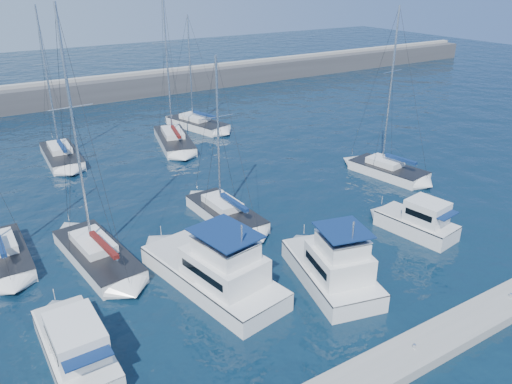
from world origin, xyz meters
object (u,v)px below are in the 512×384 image
sailboat_mid_b (97,254)px  sailboat_back_c (197,124)px  motor_yacht_port_outer (76,348)px  sailboat_mid_e (388,170)px  sailboat_back_b (174,140)px  motor_yacht_port_inner (216,273)px  sailboat_mid_a (2,256)px  motor_yacht_stbd_outer (419,222)px  motor_yacht_stbd_inner (334,269)px  sailboat_mid_c (225,213)px  sailboat_back_a (61,155)px

sailboat_mid_b → sailboat_back_c: 30.91m
motor_yacht_port_outer → sailboat_back_c: bearing=54.8°
sailboat_mid_e → sailboat_back_b: (-13.51, 19.12, -0.00)m
sailboat_back_c → motor_yacht_port_inner: bearing=-129.9°
sailboat_mid_e → sailboat_back_c: (-8.51, 23.53, -0.04)m
sailboat_mid_a → sailboat_back_b: size_ratio=0.76×
motor_yacht_port_inner → motor_yacht_stbd_outer: bearing=-16.5°
motor_yacht_stbd_outer → sailboat_mid_b: sailboat_mid_b is taller
motor_yacht_port_inner → sailboat_back_c: bearing=55.9°
motor_yacht_port_outer → sailboat_mid_a: size_ratio=0.54×
sailboat_mid_b → sailboat_back_c: bearing=45.4°
motor_yacht_stbd_inner → sailboat_mid_a: bearing=154.8°
motor_yacht_port_inner → sailboat_back_b: 28.24m
sailboat_mid_c → sailboat_back_c: (8.91, 23.36, 0.00)m
sailboat_mid_e → sailboat_back_a: size_ratio=1.01×
motor_yacht_port_outer → sailboat_back_b: sailboat_back_b is taller
motor_yacht_port_outer → sailboat_mid_b: sailboat_mid_b is taller
motor_yacht_port_outer → sailboat_mid_a: (-1.89, 12.17, -0.43)m
motor_yacht_stbd_outer → sailboat_back_c: 33.04m
sailboat_mid_a → sailboat_back_a: sailboat_back_a is taller
motor_yacht_port_inner → sailboat_back_c: size_ratio=0.80×
motor_yacht_port_inner → sailboat_mid_a: (-10.68, 10.18, -0.62)m
motor_yacht_stbd_outer → sailboat_mid_c: 14.53m
motor_yacht_port_outer → sailboat_back_a: 30.84m
sailboat_mid_c → sailboat_back_a: size_ratio=0.84×
sailboat_back_a → sailboat_back_b: sailboat_back_b is taller
sailboat_mid_a → sailboat_back_a: (7.76, 18.10, 0.01)m
motor_yacht_port_inner → sailboat_mid_c: bearing=47.7°
motor_yacht_port_outer → sailboat_back_b: (17.63, 28.81, -0.41)m
motor_yacht_port_inner → sailboat_mid_c: size_ratio=0.85×
motor_yacht_stbd_outer → sailboat_back_b: bearing=94.8°
sailboat_back_a → sailboat_back_c: 17.01m
motor_yacht_port_inner → sailboat_mid_b: sailboat_mid_b is taller
motor_yacht_port_inner → sailboat_mid_b: (-5.29, 6.94, -0.59)m
sailboat_mid_a → sailboat_mid_e: bearing=-4.8°
motor_yacht_stbd_inner → sailboat_mid_c: 11.44m
motor_yacht_port_outer → sailboat_back_c: (22.63, 33.22, -0.44)m
motor_yacht_stbd_inner → sailboat_back_c: sailboat_back_c is taller
sailboat_mid_c → sailboat_back_a: (-7.85, 20.41, 0.02)m
sailboat_mid_e → motor_yacht_port_outer: bearing=-172.6°
motor_yacht_port_inner → sailboat_back_b: sailboat_back_b is taller
sailboat_mid_a → motor_yacht_port_inner: bearing=-44.1°
sailboat_back_b → sailboat_back_c: (5.00, 4.41, -0.03)m
motor_yacht_port_outer → sailboat_mid_b: size_ratio=0.44×
sailboat_mid_b → motor_yacht_stbd_inner: bearing=-48.5°
sailboat_mid_e → sailboat_back_b: bearing=115.4°
sailboat_mid_b → sailboat_back_c: size_ratio=1.23×
sailboat_mid_a → sailboat_mid_b: size_ratio=0.80×
sailboat_mid_e → sailboat_back_c: bearing=100.0°
motor_yacht_port_outer → motor_yacht_stbd_outer: same height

